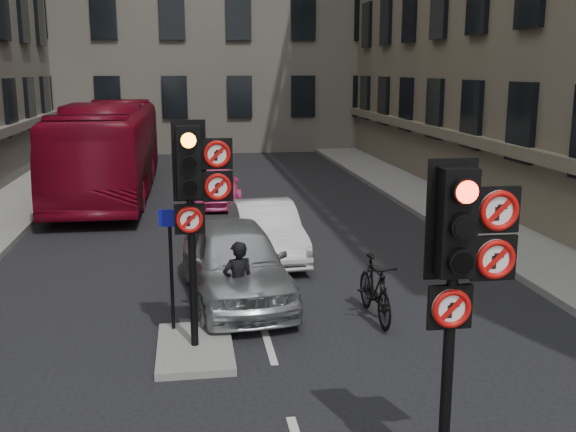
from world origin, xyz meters
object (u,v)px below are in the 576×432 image
object	(u,v)px
car_white	(266,230)
info_sign	(171,253)
signal_near	(462,258)
motorcyclist	(238,284)
motorcycle	(375,289)
bus_red	(109,150)
car_pink	(214,185)
car_silver	(235,261)
signal_far	(196,186)

from	to	relation	value
car_white	info_sign	size ratio (longest dim) A/B	1.92
signal_near	motorcyclist	xyz separation A→B (m)	(-1.90, 5.03, -1.81)
motorcycle	bus_red	bearing A→B (deg)	113.35
car_pink	motorcyclist	world-z (taller)	motorcyclist
car_white	car_pink	xyz separation A→B (m)	(-0.96, 7.01, -0.06)
motorcyclist	info_sign	bearing A→B (deg)	-1.30
car_silver	bus_red	size ratio (longest dim) A/B	0.38
signal_far	car_pink	xyz separation A→B (m)	(0.74, 12.40, -2.10)
bus_red	info_sign	xyz separation A→B (m)	(2.43, -13.54, -0.18)
car_silver	motorcycle	bearing A→B (deg)	-36.54
signal_far	motorcyclist	world-z (taller)	signal_far
signal_far	signal_near	bearing A→B (deg)	-56.98
car_silver	motorcyclist	distance (m)	1.43
signal_near	motorcyclist	size ratio (longest dim) A/B	2.32
car_silver	car_white	distance (m)	3.07
car_white	motorcyclist	distance (m)	4.47
motorcyclist	car_silver	bearing A→B (deg)	-107.82
signal_near	car_pink	size ratio (longest dim) A/B	0.86
signal_near	bus_red	bearing A→B (deg)	106.64
signal_near	car_white	distance (m)	9.62
signal_near	car_silver	world-z (taller)	signal_near
bus_red	motorcycle	world-z (taller)	bus_red
car_silver	bus_red	world-z (taller)	bus_red
car_silver	signal_far	bearing A→B (deg)	-112.35
car_pink	car_silver	bearing A→B (deg)	-89.39
signal_near	car_silver	bearing A→B (deg)	106.00
signal_near	motorcycle	bearing A→B (deg)	83.62
signal_far	car_silver	distance (m)	3.22
motorcycle	info_sign	distance (m)	3.72
bus_red	motorcyclist	distance (m)	13.75
car_white	motorcycle	distance (m)	4.62
signal_near	bus_red	xyz separation A→B (m)	(-5.47, 18.28, -0.93)
car_pink	bus_red	size ratio (longest dim) A/B	0.35
signal_far	car_silver	world-z (taller)	signal_far
car_pink	info_sign	distance (m)	11.75
car_pink	motorcycle	bearing A→B (deg)	-77.44
info_sign	signal_far	bearing A→B (deg)	-45.45
signal_near	car_white	size ratio (longest dim) A/B	0.89
signal_far	car_silver	bearing A→B (deg)	73.12
car_pink	bus_red	bearing A→B (deg)	152.89
car_white	bus_red	size ratio (longest dim) A/B	0.34
bus_red	motorcycle	distance (m)	14.62
motorcycle	signal_far	bearing A→B (deg)	-163.38
car_white	signal_far	bearing A→B (deg)	-110.71
car_white	motorcyclist	world-z (taller)	motorcyclist
signal_far	info_sign	distance (m)	1.51
car_pink	motorcycle	xyz separation A→B (m)	(2.42, -11.39, -0.04)
car_silver	motorcyclist	xyz separation A→B (m)	(-0.05, -1.43, -0.00)
car_white	info_sign	world-z (taller)	info_sign
signal_near	motorcyclist	distance (m)	5.68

